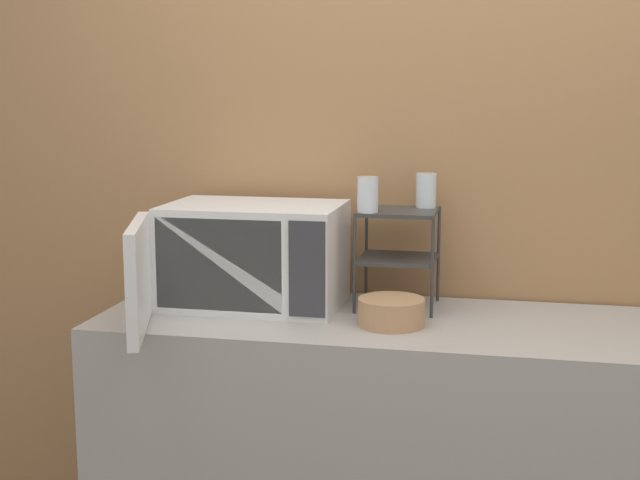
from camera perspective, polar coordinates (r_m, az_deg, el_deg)
wall_back at (r=2.87m, az=8.13°, el=4.36°), size 8.00×0.06×2.60m
counter at (r=2.75m, az=7.14°, el=-14.26°), size 1.97×0.61×0.90m
microwave at (r=2.73m, az=-4.60°, el=-1.03°), size 0.56×0.77×0.31m
dish_rack at (r=2.71m, az=5.02°, el=0.15°), size 0.24×0.22×0.30m
glass_front_left at (r=2.63m, az=3.08°, el=2.92°), size 0.06×0.06×0.11m
glass_back_right at (r=2.75m, az=6.80°, el=3.17°), size 0.06×0.06×0.11m
bowl at (r=2.53m, az=4.58°, el=-4.64°), size 0.19×0.19×0.08m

